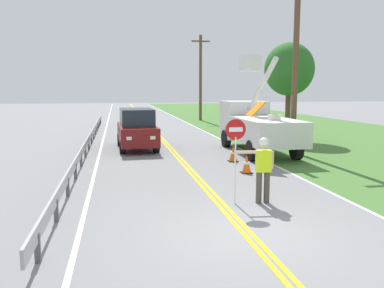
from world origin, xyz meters
name	(u,v)px	position (x,y,z in m)	size (l,w,h in m)	color
ground_plane	(247,233)	(0.00, 0.00, 0.00)	(160.00, 160.00, 0.00)	gray
grass_verge_right	(308,130)	(11.60, 20.00, 0.00)	(16.00, 110.00, 0.01)	#477533
centerline_yellow_left	(155,133)	(-0.09, 20.00, 0.01)	(0.11, 110.00, 0.01)	yellow
centerline_yellow_right	(158,133)	(0.09, 20.00, 0.01)	(0.11, 110.00, 0.01)	yellow
edge_line_right	(206,132)	(3.60, 20.00, 0.01)	(0.12, 110.00, 0.01)	silver
edge_line_left	(105,134)	(-3.60, 20.00, 0.01)	(0.12, 110.00, 0.01)	silver
flagger_worker	(263,166)	(1.16, 2.15, 1.05)	(1.08, 0.28, 1.83)	#474238
stop_sign_paddle	(236,142)	(0.40, 2.23, 1.71)	(0.56, 0.04, 2.33)	silver
utility_bucket_truck	(255,124)	(4.05, 10.85, 1.39)	(2.70, 6.82, 4.82)	silver
oncoming_suv_nearest	(137,129)	(-1.72, 12.80, 1.06)	(2.04, 4.66, 2.10)	maroon
utility_pole_near	(296,57)	(5.78, 10.20, 4.65)	(1.80, 0.28, 8.92)	brown
utility_pole_mid	(201,76)	(5.43, 30.63, 4.32)	(1.80, 0.28, 8.27)	brown
traffic_cone_lead	(247,164)	(1.99, 5.98, 0.34)	(0.40, 0.40, 0.70)	orange
traffic_cone_mid	(233,154)	(2.18, 8.36, 0.34)	(0.40, 0.40, 0.70)	orange
guardrail_left_shoulder	(90,137)	(-4.20, 14.15, 0.52)	(0.10, 32.00, 0.71)	#9EA0A3
roadside_tree_verge	(289,70)	(7.62, 14.97, 4.27)	(3.00, 3.00, 5.90)	brown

